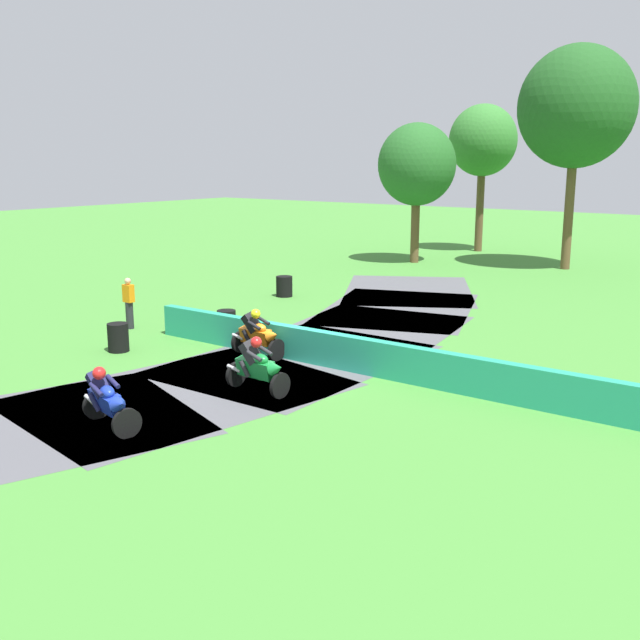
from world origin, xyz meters
TOP-DOWN VIEW (x-y plane):
  - ground_plane at (0.00, 0.00)m, footprint 120.00×120.00m
  - track_asphalt at (-1.31, -0.00)m, footprint 9.65×30.92m
  - safety_barrier at (4.79, 0.00)m, footprint 19.65×0.30m
  - motorcycle_lead_blue at (0.21, -6.33)m, footprint 1.70×1.07m
  - motorcycle_chase_green at (1.07, -2.81)m, footprint 1.69×0.76m
  - motorcycle_trailing_orange at (-1.01, -0.45)m, footprint 1.70×0.80m
  - tire_stack_mid_a at (-4.56, -2.28)m, footprint 0.58×0.58m
  - tire_stack_mid_b at (-4.74, 2.24)m, footprint 0.62×0.62m
  - tire_stack_far at (-6.13, 6.97)m, footprint 0.64×0.64m
  - track_marshal at (-6.55, -0.25)m, footprint 0.34×0.24m
  - tree_far_left at (-6.17, 24.89)m, footprint 3.82×3.82m
  - tree_far_right at (-6.81, 18.48)m, footprint 3.94×3.94m
  - tree_mid_rise at (0.28, 20.82)m, footprint 5.39×5.39m

SIDE VIEW (x-z plane):
  - ground_plane at x=0.00m, z-range 0.00..0.00m
  - track_asphalt at x=-1.31m, z-range 0.00..0.01m
  - tire_stack_mid_b at x=-4.74m, z-range 0.00..0.40m
  - tire_stack_mid_a at x=-4.56m, z-range 0.00..0.80m
  - tire_stack_far at x=-6.13m, z-range 0.00..0.80m
  - safety_barrier at x=4.79m, z-range 0.00..0.90m
  - motorcycle_lead_blue at x=0.21m, z-range -0.07..1.36m
  - motorcycle_trailing_orange at x=-1.01m, z-range -0.06..1.37m
  - motorcycle_chase_green at x=1.07m, z-range -0.06..1.37m
  - track_marshal at x=-6.55m, z-range 0.00..1.63m
  - tree_far_right at x=-6.81m, z-range 1.43..8.49m
  - tree_far_left at x=-6.17m, z-range 2.08..10.38m
  - tree_mid_rise at x=0.28m, z-range 2.38..12.86m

